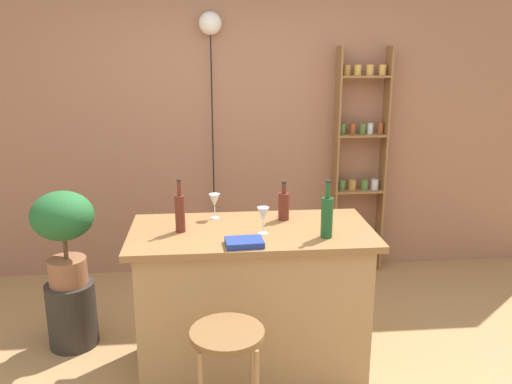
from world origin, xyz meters
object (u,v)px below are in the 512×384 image
Objects in this scene: bottle_spirits_clear at (284,205)px; spice_shelf at (360,164)px; bottle_sauce_amber at (180,212)px; wine_glass_center at (263,215)px; wine_glass_left at (214,201)px; bottle_vinegar at (327,216)px; bar_stool at (227,359)px; pendant_globe_light at (210,29)px; cookbook at (244,242)px; potted_plant at (63,227)px; plant_stool at (72,314)px.

spice_shelf is at bearing 56.46° from bottle_spirits_clear.
bottle_sauce_amber is 0.50m from wine_glass_center.
wine_glass_left is (0.21, 0.24, -0.01)m from bottle_sauce_amber.
bottle_vinegar is 2.09× the size of wine_glass_left.
pendant_globe_light is at bearing 90.71° from bar_stool.
spice_shelf is at bearing 52.81° from cookbook.
potted_plant is 1.75m from bottle_vinegar.
bottle_vinegar is (1.65, -0.55, 0.84)m from plant_stool.
bottle_vinegar is (0.85, -0.17, 0.01)m from bottle_sauce_amber.
bottle_spirits_clear is 1.56× the size of wine_glass_left.
wine_glass_left reaches higher than bar_stool.
wine_glass_center is (-1.03, -1.57, 0.05)m from spice_shelf.
bar_stool is 3.13× the size of cookbook.
bottle_sauce_amber reaches higher than bar_stool.
wine_glass_left and wine_glass_center have the same top height.
plant_stool is 1.80× the size of bottle_spirits_clear.
cookbook is at bearing -123.13° from bottle_spirits_clear.
bottle_sauce_amber is at bearing 140.24° from cookbook.
pendant_globe_light is (0.01, 1.30, 1.10)m from wine_glass_left.
plant_stool is at bearing -154.36° from spice_shelf.
potted_plant is at bearing -131.09° from pendant_globe_light.
bottle_sauce_amber is 1.55× the size of cookbook.
bar_stool is 1.53m from potted_plant.
plant_stool is at bearing 134.32° from bar_stool.
pendant_globe_light is (-1.31, 0.05, 1.15)m from spice_shelf.
cookbook is (1.16, -0.64, 0.73)m from plant_stool.
plant_stool is (-1.04, 1.07, -0.27)m from bar_stool.
plant_stool is at bearing -26.57° from potted_plant.
bottle_spirits_clear is at bearing -8.73° from wine_glass_left.
bottle_vinegar is 0.15× the size of pendant_globe_light.
spice_shelf is (1.28, 2.18, 0.51)m from bar_stool.
cookbook is (-0.13, -0.18, -0.10)m from wine_glass_center.
bar_stool is 1.08m from wine_glass_left.
bottle_spirits_clear is 0.53m from cookbook.
bottle_vinegar is (0.20, -0.35, 0.03)m from bottle_spirits_clear.
wine_glass_left is (-0.44, 0.07, 0.02)m from bottle_spirits_clear.
spice_shelf is at bearing -2.12° from pendant_globe_light.
bottle_sauce_amber is at bearing -165.31° from bottle_spirits_clear.
bar_stool is 4.01× the size of wine_glass_center.
potted_plant is 1.38m from wine_glass_center.
plant_stool is 1.93m from bottle_vinegar.
pendant_globe_light reaches higher than spice_shelf.
wine_glass_left is at bearing 131.26° from wine_glass_center.
bottle_spirits_clear is 1.56× the size of wine_glass_center.
bottle_sauce_amber is (-1.53, -1.49, 0.06)m from spice_shelf.
bottle_sauce_amber is 0.32m from wine_glass_left.
bottle_spirits_clear reaches higher than wine_glass_center.
bar_stool is 0.98m from bottle_vinegar.
bar_stool is 2.58m from spice_shelf.
wine_glass_center is (-0.36, 0.09, -0.01)m from bottle_vinegar.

